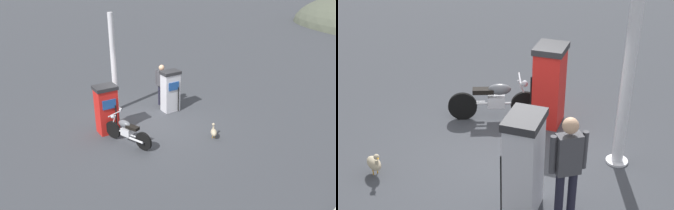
% 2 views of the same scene
% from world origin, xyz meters
% --- Properties ---
extents(ground_plane, '(120.00, 120.00, 0.00)m').
position_xyz_m(ground_plane, '(0.00, 0.00, 0.00)').
color(ground_plane, '#383A3F').
extents(fuel_pump_near, '(0.71, 0.81, 1.70)m').
position_xyz_m(fuel_pump_near, '(-0.47, -1.42, 0.86)').
color(fuel_pump_near, red).
rests_on(fuel_pump_near, ground).
extents(fuel_pump_far, '(0.62, 0.78, 1.65)m').
position_xyz_m(fuel_pump_far, '(-0.47, 1.42, 0.84)').
color(fuel_pump_far, silver).
rests_on(fuel_pump_far, ground).
extents(motorcycle_near_pump, '(1.89, 0.70, 0.94)m').
position_xyz_m(motorcycle_near_pump, '(0.65, -1.35, 0.45)').
color(motorcycle_near_pump, black).
rests_on(motorcycle_near_pump, ground).
extents(attendant_person, '(0.55, 0.34, 1.74)m').
position_xyz_m(attendant_person, '(-1.12, 1.50, 1.00)').
color(attendant_person, '#1E1E2D').
rests_on(attendant_person, ground).
extents(wandering_duck, '(0.44, 0.40, 0.49)m').
position_xyz_m(wandering_duck, '(2.21, 1.08, 0.23)').
color(wandering_duck, tan).
rests_on(wandering_duck, ground).
extents(canopy_support_pole, '(0.40, 0.40, 3.83)m').
position_xyz_m(canopy_support_pole, '(-1.90, -0.23, 1.84)').
color(canopy_support_pole, silver).
rests_on(canopy_support_pole, ground).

